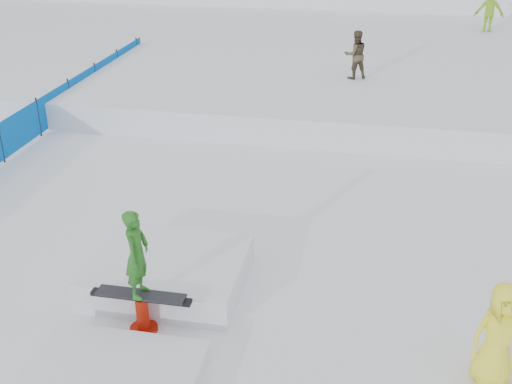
% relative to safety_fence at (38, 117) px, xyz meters
% --- Properties ---
extents(ground, '(120.00, 120.00, 0.00)m').
position_rel_safety_fence_xyz_m(ground, '(6.50, -6.60, -0.55)').
color(ground, white).
extents(snow_midrise, '(50.00, 18.00, 0.80)m').
position_rel_safety_fence_xyz_m(snow_midrise, '(6.50, 9.40, -0.15)').
color(snow_midrise, white).
rests_on(snow_midrise, ground).
extents(safety_fence, '(0.05, 16.00, 1.10)m').
position_rel_safety_fence_xyz_m(safety_fence, '(0.00, 0.00, 0.00)').
color(safety_fence, '#0058BA').
rests_on(safety_fence, ground).
extents(walker_olive, '(0.89, 0.80, 1.50)m').
position_rel_safety_fence_xyz_m(walker_olive, '(8.33, 4.68, 1.00)').
color(walker_olive, '#483E2A').
rests_on(walker_olive, snow_midrise).
extents(walker_ygreen, '(1.21, 0.76, 1.80)m').
position_rel_safety_fence_xyz_m(walker_ygreen, '(13.31, 12.83, 1.15)').
color(walker_ygreen, '#6EA517').
rests_on(walker_ygreen, snow_midrise).
extents(spectator_yellow, '(0.90, 0.71, 1.62)m').
position_rel_safety_fence_xyz_m(spectator_yellow, '(11.00, -7.78, 0.26)').
color(spectator_yellow, '#FFFA32').
rests_on(spectator_yellow, ground).
extents(jib_rail_feature, '(2.60, 4.40, 2.11)m').
position_rel_safety_fence_xyz_m(jib_rail_feature, '(5.79, -7.05, -0.25)').
color(jib_rail_feature, white).
rests_on(jib_rail_feature, ground).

